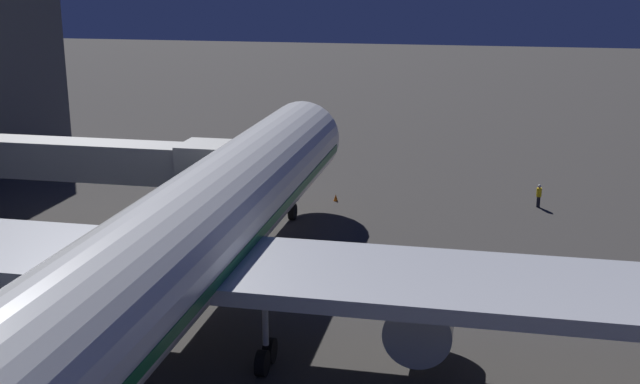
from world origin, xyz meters
The scene contains 6 objects.
ground_plane centered at (0.00, 0.00, 0.00)m, with size 320.00×320.00×0.00m, color #383533.
airliner_at_gate centered at (0.00, 10.78, 5.28)m, with size 55.85×58.26×19.06m.
jet_bridge centered at (13.01, -4.96, 5.41)m, with size 24.50×3.40×6.94m.
ground_crew_by_belt_loader centered at (-17.91, -18.59, 1.00)m, with size 0.40×0.40×1.81m.
traffic_cone_nose_port centered at (-2.20, -17.08, 0.28)m, with size 0.36×0.36×0.55m, color orange.
traffic_cone_nose_starboard centered at (2.20, -17.08, 0.28)m, with size 0.36×0.36×0.55m, color orange.
Camera 1 is at (-13.34, 42.62, 17.61)m, focal length 44.53 mm.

